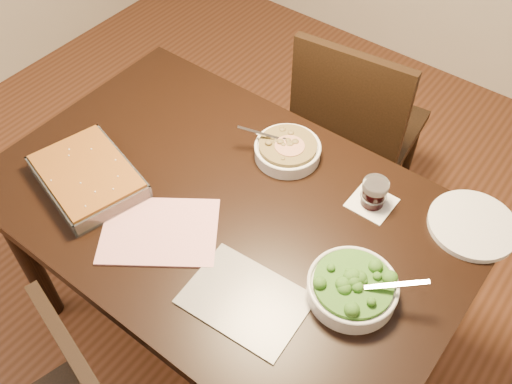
{
  "coord_description": "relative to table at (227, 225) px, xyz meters",
  "views": [
    {
      "loc": [
        0.71,
        -0.78,
        2.03
      ],
      "look_at": [
        0.06,
        0.06,
        0.8
      ],
      "focal_mm": 40.0,
      "sensor_mm": 36.0,
      "label": 1
    }
  ],
  "objects": [
    {
      "name": "ground",
      "position": [
        0.0,
        0.0,
        -0.65
      ],
      "size": [
        4.0,
        4.0,
        0.0
      ],
      "primitive_type": "plane",
      "color": "#4A2715",
      "rests_on": "ground"
    },
    {
      "name": "table",
      "position": [
        0.0,
        0.0,
        0.0
      ],
      "size": [
        1.4,
        0.9,
        0.75
      ],
      "color": "black",
      "rests_on": "ground"
    },
    {
      "name": "magazine_a",
      "position": [
        -0.09,
        -0.19,
        0.1
      ],
      "size": [
        0.4,
        0.38,
        0.01
      ],
      "primitive_type": "cube",
      "rotation": [
        0.0,
        0.0,
        0.62
      ],
      "color": "#C73857",
      "rests_on": "table"
    },
    {
      "name": "magazine_b",
      "position": [
        0.24,
        -0.21,
        0.1
      ],
      "size": [
        0.32,
        0.24,
        0.01
      ],
      "primitive_type": "cube",
      "rotation": [
        0.0,
        0.0,
        0.07
      ],
      "color": "#2B2A33",
      "rests_on": "table"
    },
    {
      "name": "coaster",
      "position": [
        0.33,
        0.26,
        0.1
      ],
      "size": [
        0.12,
        0.12,
        0.0
      ],
      "primitive_type": "cube",
      "color": "white",
      "rests_on": "table"
    },
    {
      "name": "stew_bowl",
      "position": [
        0.03,
        0.27,
        0.12
      ],
      "size": [
        0.22,
        0.21,
        0.08
      ],
      "color": "silver",
      "rests_on": "table"
    },
    {
      "name": "broccoli_bowl",
      "position": [
        0.44,
        -0.03,
        0.13
      ],
      "size": [
        0.24,
        0.23,
        0.09
      ],
      "color": "silver",
      "rests_on": "table"
    },
    {
      "name": "baking_dish",
      "position": [
        -0.38,
        -0.18,
        0.12
      ],
      "size": [
        0.39,
        0.32,
        0.06
      ],
      "rotation": [
        0.0,
        0.0,
        -0.27
      ],
      "color": "silver",
      "rests_on": "table"
    },
    {
      "name": "wine_tumbler",
      "position": [
        0.33,
        0.26,
        0.14
      ],
      "size": [
        0.07,
        0.07,
        0.08
      ],
      "color": "black",
      "rests_on": "coaster"
    },
    {
      "name": "dinner_plate",
      "position": [
        0.6,
        0.36,
        0.1
      ],
      "size": [
        0.25,
        0.25,
        0.02
      ],
      "primitive_type": "cylinder",
      "color": "silver",
      "rests_on": "table"
    },
    {
      "name": "chair_far",
      "position": [
        0.01,
        0.75,
        -0.14
      ],
      "size": [
        0.48,
        0.48,
        0.93
      ],
      "rotation": [
        0.0,
        0.0,
        3.26
      ],
      "color": "black",
      "rests_on": "ground"
    }
  ]
}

